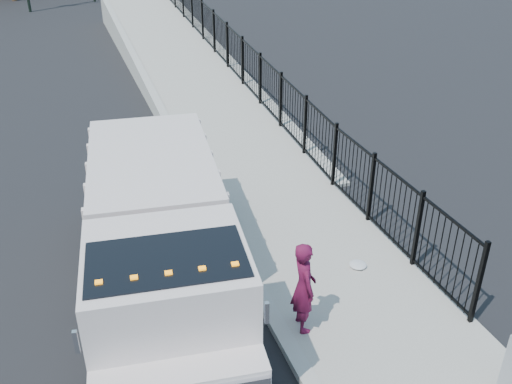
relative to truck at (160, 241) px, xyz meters
name	(u,v)px	position (x,y,z in m)	size (l,w,h in m)	color
ground	(263,302)	(1.88, -0.60, -1.56)	(120.00, 120.00, 0.00)	black
sidewalk	(396,343)	(3.80, -2.60, -1.50)	(3.55, 12.00, 0.12)	#9E998E
curb	(302,369)	(1.88, -2.60, -1.48)	(0.30, 12.00, 0.16)	#ADAAA3
ramp	(185,74)	(4.00, 15.40, -1.56)	(3.95, 24.00, 1.70)	#9E998E
iron_fence	(243,76)	(5.43, 11.40, -0.66)	(0.10, 28.00, 1.80)	black
truck	(160,241)	(0.00, 0.00, 0.00)	(3.49, 8.34, 2.77)	black
worker	(304,287)	(2.30, -1.64, -0.50)	(0.68, 0.45, 1.88)	#570E2D
debris	(358,265)	(4.24, -0.29, -1.39)	(0.39, 0.39, 0.10)	silver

